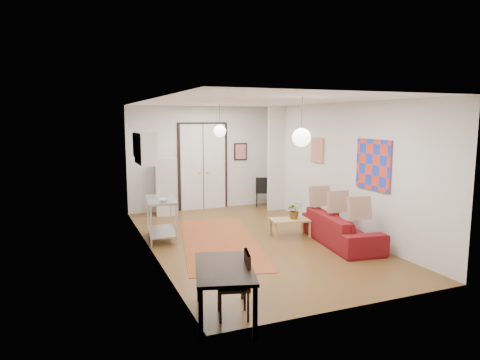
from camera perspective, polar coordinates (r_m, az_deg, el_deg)
name	(u,v)px	position (r m, az deg, el deg)	size (l,w,h in m)	color
floor	(252,240)	(9.14, 1.55, -8.02)	(7.00, 7.00, 0.00)	brown
ceiling	(252,101)	(8.79, 1.63, 10.46)	(4.20, 7.00, 0.02)	white
wall_back	(202,158)	(12.12, -5.03, 2.94)	(4.20, 0.02, 2.90)	silver
wall_front	(358,203)	(5.85, 15.41, -2.97)	(4.20, 0.02, 2.90)	silver
wall_left	(150,177)	(8.25, -11.92, 0.33)	(0.02, 7.00, 2.90)	silver
wall_right	(337,168)	(9.87, 12.85, 1.57)	(0.02, 7.00, 2.90)	silver
double_doors	(203,167)	(12.10, -4.95, 1.74)	(1.44, 0.06, 2.50)	white
stub_partition	(276,159)	(11.93, 4.87, 2.86)	(0.50, 0.10, 2.90)	silver
wall_cabinet	(145,148)	(9.70, -12.50, 4.14)	(0.35, 1.00, 0.70)	white
painting_popart	(373,165)	(8.84, 17.36, 1.96)	(0.05, 1.00, 1.00)	red
painting_abstract	(318,150)	(10.49, 10.31, 3.95)	(0.05, 0.50, 0.60)	beige
poster_back	(241,152)	(12.46, 0.08, 3.81)	(0.40, 0.03, 0.50)	red
print_left	(135,145)	(10.17, -13.82, 4.56)	(0.03, 0.44, 0.54)	brown
pendant_back	(220,131)	(10.65, -2.71, 6.56)	(0.30, 0.30, 0.80)	white
pendant_front	(301,137)	(7.00, 8.19, 5.64)	(0.30, 0.30, 0.80)	white
kilim_rug	(220,242)	(9.03, -2.73, -8.19)	(1.49, 3.98, 0.01)	#A75329
sofa	(341,228)	(9.06, 13.35, -6.31)	(0.85, 2.18, 0.64)	maroon
coffee_table	(290,221)	(9.43, 6.72, -5.49)	(0.93, 0.61, 0.38)	#AD8551
potted_plant	(295,210)	(9.42, 7.28, -4.02)	(0.34, 0.29, 0.37)	#406E31
kitchen_counter	(161,213)	(9.22, -10.46, -4.41)	(0.71, 1.21, 0.88)	#BCBFC1
bowl	(164,200)	(8.86, -10.12, -2.64)	(0.21, 0.21, 0.05)	silver
soap_bottle	(158,193)	(9.38, -10.83, -1.65)	(0.08, 0.08, 0.18)	teal
fridge	(166,186)	(11.59, -9.84, -0.82)	(0.54, 0.54, 1.52)	silver
dining_table	(224,272)	(5.55, -2.14, -12.22)	(1.02, 1.39, 0.69)	black
dining_chair_near	(231,278)	(5.71, -1.25, -12.94)	(0.50, 0.62, 0.86)	#341B10
dining_chair_far	(231,278)	(5.71, -1.25, -12.94)	(0.50, 0.62, 0.86)	#341B10
black_side_chair	(261,189)	(12.60, 2.88, -1.15)	(0.53, 0.55, 0.88)	black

